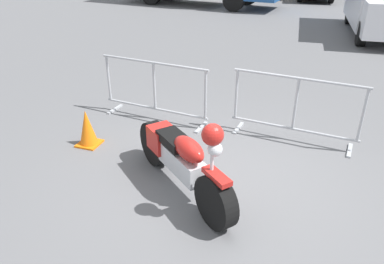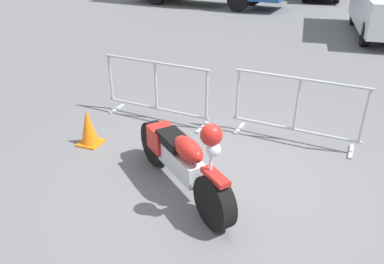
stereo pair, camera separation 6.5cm
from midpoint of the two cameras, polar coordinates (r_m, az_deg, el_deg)
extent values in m
plane|color=#5B5B5E|center=(5.14, 4.38, -7.34)|extent=(120.00, 120.00, 0.00)
cylinder|color=black|center=(4.25, 3.21, -10.53)|extent=(0.61, 0.55, 0.64)
cylinder|color=black|center=(5.38, -5.99, -1.71)|extent=(0.61, 0.55, 0.64)
cube|color=silver|center=(4.73, -1.99, -4.61)|extent=(0.80, 0.72, 0.28)
ellipsoid|color=#B21E19|center=(4.45, -0.92, -2.62)|extent=(0.60, 0.56, 0.26)
cube|color=black|center=(4.74, -3.10, -1.16)|extent=(0.58, 0.55, 0.12)
cube|color=#B21E19|center=(5.08, -4.86, -0.95)|extent=(0.48, 0.48, 0.32)
cube|color=#B21E19|center=(4.04, 3.33, -6.75)|extent=(0.40, 0.36, 0.06)
cylinder|color=silver|center=(4.04, 2.59, -4.49)|extent=(0.06, 0.06, 0.45)
sphere|color=silver|center=(3.91, 3.05, -2.65)|extent=(0.16, 0.16, 0.16)
sphere|color=#B21E19|center=(3.88, 2.69, -0.42)|extent=(0.24, 0.24, 0.24)
cylinder|color=#9EA0A5|center=(6.47, -6.23, 10.47)|extent=(2.04, 0.25, 0.04)
cylinder|color=#9EA0A5|center=(6.76, -5.87, 3.58)|extent=(2.04, 0.25, 0.04)
cylinder|color=#9EA0A5|center=(7.13, -12.85, 7.98)|extent=(0.05, 0.05, 0.85)
cylinder|color=#9EA0A5|center=(6.60, -6.04, 6.95)|extent=(0.05, 0.05, 0.85)
cylinder|color=#9EA0A5|center=(6.19, 1.77, 5.64)|extent=(0.05, 0.05, 0.85)
cube|color=#9EA0A5|center=(7.31, -11.92, 3.42)|extent=(0.11, 0.44, 0.03)
cube|color=#9EA0A5|center=(6.46, 1.12, 0.72)|extent=(0.11, 0.44, 0.03)
cylinder|color=#9EA0A5|center=(5.89, 15.73, 7.88)|extent=(2.04, 0.25, 0.04)
cylinder|color=#9EA0A5|center=(6.22, 14.75, 0.51)|extent=(2.04, 0.25, 0.04)
cylinder|color=#9EA0A5|center=(6.25, 6.49, 5.72)|extent=(0.05, 0.05, 0.85)
cylinder|color=#9EA0A5|center=(6.04, 15.22, 4.10)|extent=(0.05, 0.05, 0.85)
cylinder|color=#9EA0A5|center=(5.99, 24.31, 2.30)|extent=(0.05, 0.05, 0.85)
cube|color=#9EA0A5|center=(6.48, 6.79, 0.61)|extent=(0.11, 0.44, 0.03)
cube|color=#9EA0A5|center=(6.25, 22.61, -2.62)|extent=(0.11, 0.44, 0.03)
cylinder|color=black|center=(17.43, 6.27, 19.36)|extent=(0.99, 0.39, 0.96)
cylinder|color=black|center=(12.65, 24.29, 13.51)|extent=(0.29, 0.74, 0.72)
cylinder|color=black|center=(15.86, 22.82, 16.23)|extent=(0.29, 0.74, 0.72)
cube|color=orange|center=(6.19, -15.64, -1.70)|extent=(0.34, 0.34, 0.03)
cone|color=orange|center=(6.05, -15.99, 0.74)|extent=(0.28, 0.28, 0.56)
camera|label=1|loc=(0.03, -90.37, -0.20)|focal=35.00mm
camera|label=2|loc=(0.03, 89.63, 0.20)|focal=35.00mm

